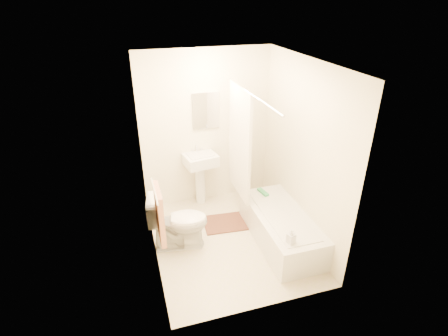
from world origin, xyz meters
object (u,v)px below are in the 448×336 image
object	(u,v)px
toilet	(178,222)
soap_bottle	(291,237)
bathtub	(281,227)
bath_mat	(225,223)
sink	(201,177)

from	to	relation	value
toilet	soap_bottle	xyz separation A→B (m)	(1.19, -0.87, 0.14)
bathtub	bath_mat	size ratio (longest dim) A/B	2.42
bath_mat	sink	bearing A→B (deg)	106.45
bath_mat	soap_bottle	world-z (taller)	soap_bottle
sink	bathtub	size ratio (longest dim) A/B	0.62
toilet	soap_bottle	bearing A→B (deg)	-117.17
sink	bathtub	xyz separation A→B (m)	(0.81, -1.26, -0.26)
toilet	bath_mat	world-z (taller)	toilet
soap_bottle	bath_mat	bearing A→B (deg)	111.60
bathtub	bath_mat	distance (m)	0.87
bathtub	soap_bottle	xyz separation A→B (m)	(-0.16, -0.57, 0.31)
sink	soap_bottle	xyz separation A→B (m)	(0.66, -1.83, 0.05)
toilet	bath_mat	size ratio (longest dim) A/B	1.24
bathtub	toilet	bearing A→B (deg)	167.40
toilet	bathtub	xyz separation A→B (m)	(1.34, -0.30, -0.17)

